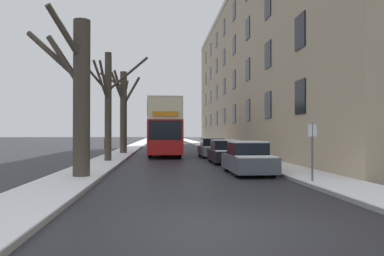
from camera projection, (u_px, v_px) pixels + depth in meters
ground_plane at (229, 227)px, 7.49m from camera, size 320.00×320.00×0.00m
sidewalk_left at (139, 144)px, 59.89m from camera, size 2.22×130.00×0.16m
sidewalk_right at (199, 144)px, 60.71m from camera, size 2.22×130.00×0.16m
terrace_facade_right at (270, 71)px, 40.46m from camera, size 9.10×53.36×17.13m
bare_tree_left_0 at (79, 93)px, 14.96m from camera, size 2.87×2.91×6.57m
bare_tree_left_1 at (108, 103)px, 23.26m from camera, size 3.72×2.35×6.92m
bare_tree_left_2 at (123, 108)px, 32.33m from camera, size 3.67×3.86×7.19m
double_decker_bus at (164, 125)px, 31.58m from camera, size 2.58×11.25×4.50m
parked_car_0 at (248, 159)px, 17.17m from camera, size 1.79×4.12×1.50m
parked_car_1 at (225, 152)px, 23.18m from camera, size 1.76×4.04×1.46m
parked_car_2 at (212, 148)px, 29.05m from camera, size 1.89×4.11×1.49m
pedestrian_left_sidewalk at (107, 147)px, 25.74m from camera, size 0.37×0.37×1.71m
street_sign_post at (312, 150)px, 13.33m from camera, size 0.32×0.07×2.22m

